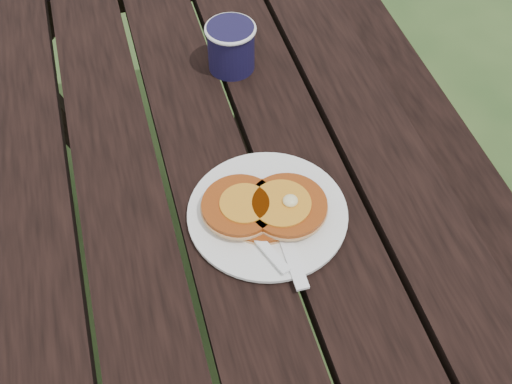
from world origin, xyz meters
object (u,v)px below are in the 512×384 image
object	(u,v)px
picnic_table	(216,274)
coffee_cup	(231,45)
plate	(267,214)
pancake_stack	(265,207)

from	to	relation	value
picnic_table	coffee_cup	size ratio (longest dim) A/B	18.59
plate	coffee_cup	distance (m)	0.37
picnic_table	pancake_stack	xyz separation A→B (m)	(0.06, -0.15, 0.41)
pancake_stack	picnic_table	bearing A→B (deg)	112.40
picnic_table	coffee_cup	world-z (taller)	coffee_cup
picnic_table	pancake_stack	world-z (taller)	pancake_stack
pancake_stack	plate	bearing A→B (deg)	-0.64
plate	coffee_cup	bearing A→B (deg)	84.48
plate	pancake_stack	size ratio (longest dim) A/B	1.27
picnic_table	pancake_stack	distance (m)	0.44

